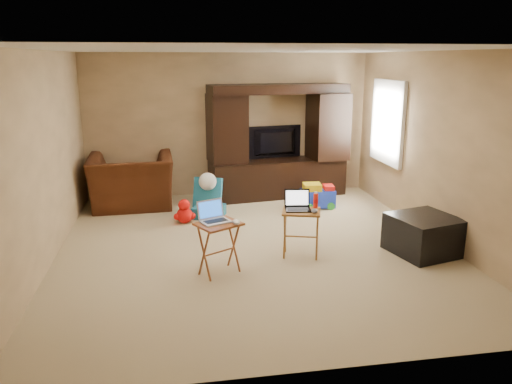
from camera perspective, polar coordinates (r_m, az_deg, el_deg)
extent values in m
plane|color=#C5AF89|center=(6.62, -0.29, -6.26)|extent=(5.50, 5.50, 0.00)
plane|color=silver|center=(6.16, -0.32, 15.94)|extent=(5.50, 5.50, 0.00)
plane|color=tan|center=(8.96, -3.18, 7.64)|extent=(5.00, 0.00, 5.00)
plane|color=tan|center=(3.66, 6.68, -3.43)|extent=(5.00, 0.00, 5.00)
plane|color=tan|center=(6.37, -23.13, 3.40)|extent=(0.00, 5.50, 5.50)
plane|color=tan|center=(7.11, 20.08, 4.80)|extent=(0.00, 5.50, 5.50)
plane|color=white|center=(8.45, 14.91, 7.73)|extent=(0.00, 1.20, 1.20)
cube|color=white|center=(8.44, 14.78, 7.73)|extent=(0.06, 1.14, 1.34)
cube|color=black|center=(8.81, 2.54, 5.79)|extent=(2.48, 0.92, 1.98)
imported|color=black|center=(8.95, 2.35, 5.68)|extent=(1.01, 0.30, 0.58)
imported|color=#4C2510|center=(8.48, -14.02, 1.16)|extent=(1.38, 1.22, 0.87)
cube|color=black|center=(6.68, 18.62, -4.66)|extent=(0.91, 0.91, 0.48)
cube|color=#A34D27|center=(5.74, -4.23, -6.45)|extent=(0.59, 0.56, 0.61)
cube|color=#9E6326|center=(6.23, 5.16, -4.75)|extent=(0.55, 0.49, 0.60)
cube|color=silver|center=(5.62, -4.65, -2.33)|extent=(0.40, 0.37, 0.24)
cube|color=black|center=(6.11, 4.84, -1.01)|extent=(0.35, 0.30, 0.24)
ellipsoid|color=silver|center=(5.58, -2.28, -3.45)|extent=(0.10, 0.14, 0.05)
ellipsoid|color=#47464C|center=(6.05, 6.71, -2.16)|extent=(0.10, 0.14, 0.05)
cylinder|color=red|center=(6.24, 6.83, -1.00)|extent=(0.06, 0.06, 0.18)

